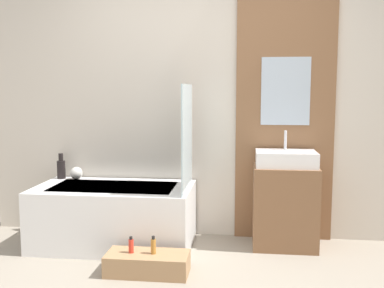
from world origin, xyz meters
TOP-DOWN VIEW (x-y plane):
  - wall_tiled_back at (0.00, 1.58)m, footprint 4.20×0.06m
  - wall_wood_accent at (0.76, 1.53)m, footprint 0.90×0.04m
  - bathtub at (-0.76, 1.15)m, footprint 1.40×0.76m
  - glass_shower_screen at (-0.09, 1.10)m, footprint 0.01×0.62m
  - wooden_step_bench at (-0.33, 0.55)m, footprint 0.63×0.29m
  - vanity_cabinet at (0.76, 1.30)m, footprint 0.56×0.43m
  - sink at (0.76, 1.30)m, footprint 0.53×0.36m
  - vase_tall_dark at (-1.38, 1.44)m, footprint 0.08×0.08m
  - vase_round_light at (-1.22, 1.42)m, footprint 0.12×0.12m
  - bottle_soap_primary at (-0.45, 0.55)m, footprint 0.04×0.04m
  - bottle_soap_secondary at (-0.28, 0.55)m, footprint 0.04×0.04m

SIDE VIEW (x-z plane):
  - wooden_step_bench at x=-0.33m, z-range 0.00..0.16m
  - bottle_soap_primary at x=-0.45m, z-range 0.15..0.28m
  - bottle_soap_secondary at x=-0.28m, z-range 0.15..0.29m
  - bathtub at x=-0.76m, z-range 0.00..0.55m
  - vanity_cabinet at x=0.76m, z-range 0.00..0.73m
  - vase_round_light at x=-1.22m, z-range 0.54..0.66m
  - vase_tall_dark at x=-1.38m, z-range 0.52..0.77m
  - sink at x=0.76m, z-range 0.65..0.95m
  - glass_shower_screen at x=-0.09m, z-range 0.54..1.45m
  - wall_tiled_back at x=0.00m, z-range 0.00..2.60m
  - wall_wood_accent at x=0.76m, z-range 0.00..2.60m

